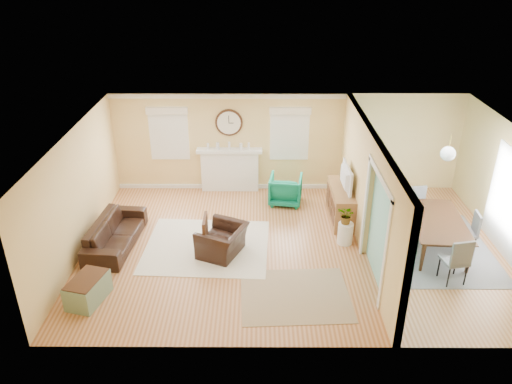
# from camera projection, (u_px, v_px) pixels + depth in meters

# --- Properties ---
(floor) EXTENTS (9.00, 9.00, 0.00)m
(floor) POSITION_uv_depth(u_px,v_px,m) (293.00, 248.00, 10.84)
(floor) COLOR #9F5A2C
(floor) RESTS_ON ground
(wall_back) EXTENTS (9.00, 0.02, 2.60)m
(wall_back) POSITION_uv_depth(u_px,v_px,m) (287.00, 143.00, 12.95)
(wall_back) COLOR #E2BC6D
(wall_back) RESTS_ON ground
(wall_front) EXTENTS (9.00, 0.02, 2.60)m
(wall_front) POSITION_uv_depth(u_px,v_px,m) (308.00, 283.00, 7.58)
(wall_front) COLOR #E2BC6D
(wall_front) RESTS_ON ground
(wall_left) EXTENTS (0.02, 6.00, 2.60)m
(wall_left) POSITION_uv_depth(u_px,v_px,m) (77.00, 194.00, 10.28)
(wall_left) COLOR #E2BC6D
(wall_left) RESTS_ON ground
(ceiling) EXTENTS (9.00, 6.00, 0.02)m
(ceiling) POSITION_uv_depth(u_px,v_px,m) (297.00, 134.00, 9.69)
(ceiling) COLOR white
(ceiling) RESTS_ON wall_back
(partition) EXTENTS (0.17, 6.00, 2.60)m
(partition) POSITION_uv_depth(u_px,v_px,m) (366.00, 186.00, 10.48)
(partition) COLOR #E2BC6D
(partition) RESTS_ON ground
(fireplace) EXTENTS (1.70, 0.30, 1.17)m
(fireplace) POSITION_uv_depth(u_px,v_px,m) (230.00, 169.00, 13.16)
(fireplace) COLOR white
(fireplace) RESTS_ON ground
(wall_clock) EXTENTS (0.70, 0.07, 0.70)m
(wall_clock) POSITION_uv_depth(u_px,v_px,m) (229.00, 123.00, 12.68)
(wall_clock) COLOR #4D2C17
(wall_clock) RESTS_ON wall_back
(window_left) EXTENTS (1.05, 0.13, 1.42)m
(window_left) POSITION_uv_depth(u_px,v_px,m) (169.00, 130.00, 12.76)
(window_left) COLOR white
(window_left) RESTS_ON wall_back
(window_right) EXTENTS (1.05, 0.13, 1.42)m
(window_right) POSITION_uv_depth(u_px,v_px,m) (290.00, 130.00, 12.75)
(window_right) COLOR white
(window_right) RESTS_ON wall_back
(french_doors) EXTENTS (0.06, 1.70, 2.20)m
(french_doors) POSITION_uv_depth(u_px,v_px,m) (509.00, 203.00, 10.34)
(french_doors) COLOR white
(french_doors) RESTS_ON ground
(pendant) EXTENTS (0.30, 0.30, 0.55)m
(pendant) POSITION_uv_depth(u_px,v_px,m) (448.00, 154.00, 9.85)
(pendant) COLOR gold
(pendant) RESTS_ON ceiling
(rug_cream) EXTENTS (2.75, 2.42, 0.01)m
(rug_cream) POSITION_uv_depth(u_px,v_px,m) (207.00, 246.00, 10.88)
(rug_cream) COLOR beige
(rug_cream) RESTS_ON floor
(rug_jute) EXTENTS (2.10, 1.75, 0.01)m
(rug_jute) POSITION_uv_depth(u_px,v_px,m) (295.00, 295.00, 9.35)
(rug_jute) COLOR tan
(rug_jute) RESTS_ON floor
(rug_grey) EXTENTS (2.33, 2.91, 0.01)m
(rug_grey) POSITION_uv_depth(u_px,v_px,m) (434.00, 248.00, 10.82)
(rug_grey) COLOR slate
(rug_grey) RESTS_ON floor
(sofa) EXTENTS (0.98, 2.14, 0.61)m
(sofa) POSITION_uv_depth(u_px,v_px,m) (115.00, 233.00, 10.80)
(sofa) COLOR black
(sofa) RESTS_ON floor
(eames_chair) EXTENTS (1.18, 1.24, 0.64)m
(eames_chair) POSITION_uv_depth(u_px,v_px,m) (222.00, 241.00, 10.50)
(eames_chair) COLOR black
(eames_chair) RESTS_ON floor
(green_chair) EXTENTS (0.90, 0.92, 0.74)m
(green_chair) POSITION_uv_depth(u_px,v_px,m) (286.00, 189.00, 12.58)
(green_chair) COLOR #036543
(green_chair) RESTS_ON floor
(trunk) EXTENTS (0.71, 0.94, 0.49)m
(trunk) POSITION_uv_depth(u_px,v_px,m) (88.00, 290.00, 9.13)
(trunk) COLOR gray
(trunk) RESTS_ON floor
(credenza) EXTENTS (0.52, 1.53, 0.80)m
(credenza) POSITION_uv_depth(u_px,v_px,m) (341.00, 204.00, 11.82)
(credenza) COLOR olive
(credenza) RESTS_ON floor
(tv) EXTENTS (0.15, 1.01, 0.58)m
(tv) POSITION_uv_depth(u_px,v_px,m) (343.00, 177.00, 11.51)
(tv) COLOR black
(tv) RESTS_ON credenza
(garden_stool) EXTENTS (0.33, 0.33, 0.49)m
(garden_stool) POSITION_uv_depth(u_px,v_px,m) (345.00, 233.00, 10.90)
(garden_stool) COLOR white
(garden_stool) RESTS_ON floor
(potted_plant) EXTENTS (0.50, 0.50, 0.42)m
(potted_plant) POSITION_uv_depth(u_px,v_px,m) (347.00, 215.00, 10.70)
(potted_plant) COLOR #337F33
(potted_plant) RESTS_ON garden_stool
(dining_table) EXTENTS (1.24, 2.05, 0.70)m
(dining_table) POSITION_uv_depth(u_px,v_px,m) (436.00, 234.00, 10.67)
(dining_table) COLOR #4D2C17
(dining_table) RESTS_ON floor
(dining_chair_n) EXTENTS (0.45, 0.45, 0.89)m
(dining_chair_n) POSITION_uv_depth(u_px,v_px,m) (420.00, 204.00, 11.54)
(dining_chair_n) COLOR slate
(dining_chair_n) RESTS_ON floor
(dining_chair_s) EXTENTS (0.52, 0.52, 1.00)m
(dining_chair_s) POSITION_uv_depth(u_px,v_px,m) (455.00, 255.00, 9.51)
(dining_chair_s) COLOR slate
(dining_chair_s) RESTS_ON floor
(dining_chair_w) EXTENTS (0.46, 0.46, 0.92)m
(dining_chair_w) POSITION_uv_depth(u_px,v_px,m) (402.00, 225.00, 10.63)
(dining_chair_w) COLOR white
(dining_chair_w) RESTS_ON floor
(dining_chair_e) EXTENTS (0.43, 0.43, 0.90)m
(dining_chair_e) POSITION_uv_depth(u_px,v_px,m) (467.00, 229.00, 10.53)
(dining_chair_e) COLOR slate
(dining_chair_e) RESTS_ON floor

